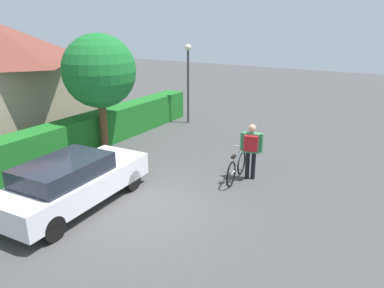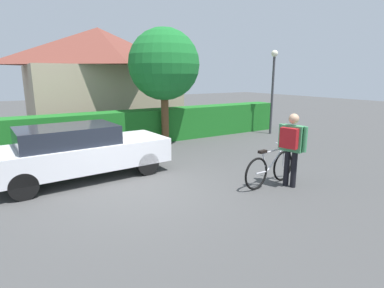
% 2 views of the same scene
% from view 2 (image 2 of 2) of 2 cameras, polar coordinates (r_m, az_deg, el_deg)
% --- Properties ---
extents(ground_plane, '(60.00, 60.00, 0.00)m').
position_cam_2_polar(ground_plane, '(7.04, -9.62, -8.61)').
color(ground_plane, '#434343').
extents(hedge_row, '(16.83, 0.90, 1.26)m').
position_cam_2_polar(hedge_row, '(11.18, -18.91, 2.20)').
color(hedge_row, '#1C6921').
rests_on(hedge_row, ground).
extents(house_distant, '(6.58, 5.34, 4.70)m').
position_cam_2_polar(house_distant, '(15.54, -16.72, 11.69)').
color(house_distant, tan).
rests_on(house_distant, ground).
extents(parked_car_near, '(4.29, 1.85, 1.35)m').
position_cam_2_polar(parked_car_near, '(8.07, -20.35, -1.17)').
color(parked_car_near, silver).
rests_on(parked_car_near, ground).
extents(bicycle, '(1.74, 0.50, 0.92)m').
position_cam_2_polar(bicycle, '(7.41, 14.41, -4.43)').
color(bicycle, black).
rests_on(bicycle, ground).
extents(person_rider, '(0.43, 0.67, 1.71)m').
position_cam_2_polar(person_rider, '(7.27, 18.07, 0.17)').
color(person_rider, black).
rests_on(person_rider, ground).
extents(street_lamp, '(0.28, 0.28, 3.57)m').
position_cam_2_polar(street_lamp, '(13.81, 14.90, 11.58)').
color(street_lamp, '#38383D').
rests_on(street_lamp, ground).
extents(tree_kerbside, '(2.54, 2.54, 4.19)m').
position_cam_2_polar(tree_kerbside, '(11.28, -5.25, 14.50)').
color(tree_kerbside, brown).
rests_on(tree_kerbside, ground).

